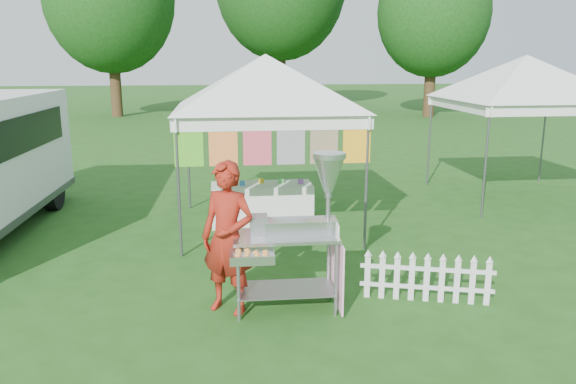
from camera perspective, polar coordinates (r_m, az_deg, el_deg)
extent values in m
plane|color=#224B15|center=(6.82, 0.43, -11.95)|extent=(120.00, 120.00, 0.00)
cylinder|color=#59595E|center=(8.43, -11.05, 0.31)|extent=(0.04, 0.04, 2.10)
cylinder|color=#59595E|center=(8.69, 7.96, 0.84)|extent=(0.04, 0.04, 2.10)
cylinder|color=#59595E|center=(11.21, -10.11, 3.57)|extent=(0.04, 0.04, 2.10)
cylinder|color=#59595E|center=(11.41, 4.31, 3.91)|extent=(0.04, 0.04, 2.10)
cube|color=white|center=(8.28, -1.43, 7.01)|extent=(3.00, 0.03, 0.22)
cube|color=white|center=(11.10, -2.89, 8.61)|extent=(3.00, 0.03, 0.22)
pyramid|color=white|center=(9.65, -2.32, 13.85)|extent=(4.24, 4.24, 0.90)
cylinder|color=#59595E|center=(8.27, -1.43, 7.56)|extent=(3.00, 0.03, 0.03)
cube|color=#189519|center=(8.29, -10.08, 4.93)|extent=(0.42, 0.01, 0.70)
cube|color=#E71944|center=(8.28, -6.61, 5.04)|extent=(0.42, 0.01, 0.70)
cube|color=#BC1786|center=(8.30, -3.14, 5.12)|extent=(0.42, 0.01, 0.70)
cube|color=#33BFA1|center=(8.35, 0.30, 5.19)|extent=(0.42, 0.01, 0.70)
cube|color=orange|center=(8.42, 3.69, 5.24)|extent=(0.42, 0.01, 0.70)
cube|color=orange|center=(8.53, 7.00, 5.27)|extent=(0.42, 0.01, 0.70)
cylinder|color=#59595E|center=(11.01, 19.43, 2.84)|extent=(0.04, 0.04, 2.10)
cylinder|color=#59595E|center=(13.58, 14.17, 5.06)|extent=(0.04, 0.04, 2.10)
cylinder|color=#59595E|center=(14.84, 24.49, 4.94)|extent=(0.04, 0.04, 2.10)
cube|color=white|center=(11.60, 26.15, 7.49)|extent=(3.00, 0.03, 0.22)
cube|color=white|center=(14.06, 19.86, 8.85)|extent=(3.00, 0.03, 0.22)
pyramid|color=white|center=(12.78, 23.12, 12.70)|extent=(4.24, 4.24, 0.90)
cylinder|color=#59595E|center=(11.59, 26.19, 7.88)|extent=(3.00, 0.03, 0.03)
cylinder|color=#362613|center=(30.57, -17.16, 11.03)|extent=(0.56, 0.56, 3.96)
cylinder|color=#362613|center=(34.33, -0.70, 12.54)|extent=(0.56, 0.56, 4.84)
cylinder|color=#362613|center=(30.14, 14.22, 10.77)|extent=(0.56, 0.56, 3.52)
ellipsoid|color=#225718|center=(30.20, 14.61, 17.29)|extent=(5.60, 5.60, 6.44)
cylinder|color=gray|center=(6.42, -5.06, -9.21)|extent=(0.04, 0.04, 0.91)
cylinder|color=gray|center=(6.53, 4.90, -8.82)|extent=(0.04, 0.04, 0.91)
cylinder|color=gray|center=(6.90, -5.14, -7.59)|extent=(0.04, 0.04, 0.91)
cylinder|color=gray|center=(6.99, 4.12, -7.26)|extent=(0.04, 0.04, 0.91)
cube|color=gray|center=(6.76, -0.26, -9.82)|extent=(1.17, 0.60, 0.02)
cube|color=#B7B7BC|center=(6.53, -0.27, -4.50)|extent=(1.23, 0.63, 0.04)
cube|color=#B7B7BC|center=(6.57, 1.27, -3.51)|extent=(0.87, 0.27, 0.15)
cube|color=gray|center=(6.52, -2.98, -3.34)|extent=(0.21, 0.23, 0.22)
cylinder|color=gray|center=(6.52, 4.12, -0.39)|extent=(0.05, 0.05, 0.91)
cone|color=#B7B7BC|center=(6.47, 4.15, 1.79)|extent=(0.37, 0.37, 0.41)
cylinder|color=#B7B7BC|center=(6.43, 4.19, 3.74)|extent=(0.39, 0.39, 0.06)
cube|color=#B7B7BC|center=(6.18, -3.68, -6.59)|extent=(0.49, 0.31, 0.10)
cube|color=#FFABD4|center=(6.77, 5.00, -7.99)|extent=(0.04, 0.76, 0.82)
cube|color=white|center=(6.31, 5.05, -4.06)|extent=(0.02, 0.14, 0.18)
imported|color=maroon|center=(6.54, -6.15, -4.66)|extent=(0.78, 0.70, 1.80)
cube|color=silver|center=(12.80, -26.30, 2.83)|extent=(2.12, 0.85, 0.99)
cube|color=black|center=(10.72, -24.42, 5.70)|extent=(0.13, 3.03, 0.61)
cube|color=black|center=(13.08, -26.04, 6.71)|extent=(1.87, 0.10, 0.61)
cylinder|color=black|center=(12.01, -22.76, 0.09)|extent=(0.27, 0.76, 0.75)
cube|color=silver|center=(7.13, 8.06, -8.47)|extent=(0.07, 0.04, 0.56)
cube|color=silver|center=(7.13, 9.53, -8.52)|extent=(0.07, 0.04, 0.56)
cube|color=silver|center=(7.14, 10.99, -8.57)|extent=(0.07, 0.04, 0.56)
cube|color=silver|center=(7.15, 12.44, -8.62)|extent=(0.07, 0.04, 0.56)
cube|color=silver|center=(7.16, 13.90, -8.65)|extent=(0.07, 0.04, 0.56)
cube|color=silver|center=(7.18, 15.34, -8.69)|extent=(0.07, 0.04, 0.56)
cube|color=silver|center=(7.20, 16.78, -8.71)|extent=(0.07, 0.04, 0.56)
cube|color=silver|center=(7.23, 18.21, -8.74)|extent=(0.07, 0.04, 0.56)
cube|color=silver|center=(7.26, 19.63, -8.75)|extent=(0.07, 0.04, 0.56)
cube|color=silver|center=(7.20, 13.85, -9.39)|extent=(1.56, 0.48, 0.05)
cube|color=silver|center=(7.11, 13.96, -7.61)|extent=(1.56, 0.48, 0.05)
cube|color=white|center=(10.15, -2.67, -1.21)|extent=(1.80, 0.70, 0.73)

